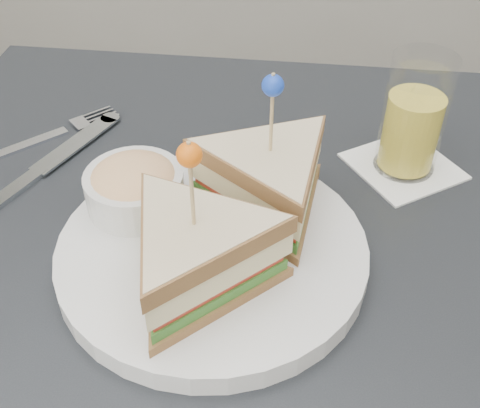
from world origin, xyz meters
The scene contains 5 objects.
table centered at (0.00, 0.00, 0.67)m, with size 0.80×0.80×0.75m.
plate_meal centered at (-0.01, -0.01, 0.80)m, with size 0.36×0.36×0.17m.
cutlery_fork centered at (-0.24, 0.17, 0.75)m, with size 0.15×0.15×0.01m.
cutlery_knife centered at (-0.23, 0.10, 0.75)m, with size 0.11×0.23×0.01m.
drink_set centered at (0.18, 0.16, 0.81)m, with size 0.15×0.15×0.14m.
Camera 1 is at (0.06, -0.42, 1.17)m, focal length 45.00 mm.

